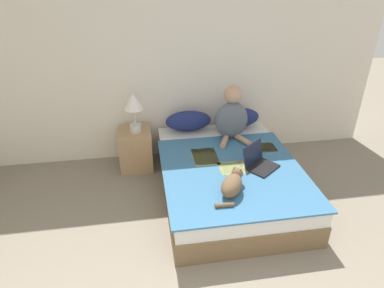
{
  "coord_description": "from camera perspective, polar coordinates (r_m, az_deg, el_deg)",
  "views": [
    {
      "loc": [
        -0.27,
        -0.69,
        2.52
      ],
      "look_at": [
        0.22,
        2.39,
        0.8
      ],
      "focal_mm": 32.0,
      "sensor_mm": 36.0,
      "label": 1
    }
  ],
  "objects": [
    {
      "name": "wall_back",
      "position": [
        4.52,
        -5.41,
        12.75
      ],
      "size": [
        5.97,
        0.05,
        2.55
      ],
      "color": "silver",
      "rests_on": "ground_plane"
    },
    {
      "name": "bed",
      "position": [
        4.08,
        5.96,
        -5.63
      ],
      "size": [
        1.54,
        2.07,
        0.45
      ],
      "color": "brown",
      "rests_on": "ground_plane"
    },
    {
      "name": "pillow_near",
      "position": [
        4.58,
        -0.63,
        3.88
      ],
      "size": [
        0.61,
        0.27,
        0.27
      ],
      "color": "navy",
      "rests_on": "bed"
    },
    {
      "name": "pillow_far",
      "position": [
        4.72,
        7.52,
        4.39
      ],
      "size": [
        0.61,
        0.27,
        0.27
      ],
      "color": "navy",
      "rests_on": "bed"
    },
    {
      "name": "person_sitting",
      "position": [
        4.34,
        6.66,
        4.56
      ],
      "size": [
        0.41,
        0.41,
        0.7
      ],
      "color": "slate",
      "rests_on": "bed"
    },
    {
      "name": "cat_tabby",
      "position": [
        3.41,
        6.74,
        -6.67
      ],
      "size": [
        0.38,
        0.43,
        0.19
      ],
      "rotation": [
        0.0,
        0.0,
        1.02
      ],
      "color": "brown",
      "rests_on": "bed"
    },
    {
      "name": "laptop_open",
      "position": [
        3.88,
        11.18,
        -3.05
      ],
      "size": [
        0.45,
        0.44,
        0.26
      ],
      "rotation": [
        0.0,
        0.0,
        0.66
      ],
      "color": "black",
      "rests_on": "bed"
    },
    {
      "name": "nightstand",
      "position": [
        4.63,
        -9.36,
        -0.79
      ],
      "size": [
        0.42,
        0.48,
        0.52
      ],
      "color": "tan",
      "rests_on": "ground_plane"
    },
    {
      "name": "table_lamp",
      "position": [
        4.35,
        -9.7,
        6.32
      ],
      "size": [
        0.25,
        0.25,
        0.52
      ],
      "color": "beige",
      "rests_on": "nightstand"
    }
  ]
}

